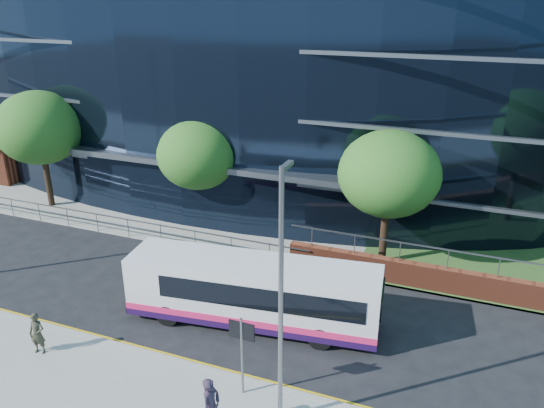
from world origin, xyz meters
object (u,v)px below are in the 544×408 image
at_px(tree_far_c, 389,174).
at_px(street_sign, 242,340).
at_px(streetlight_east, 281,295).
at_px(tree_far_a, 39,128).
at_px(pedestrian_b, 37,333).
at_px(city_bus, 255,292).
at_px(pedestrian, 211,407).
at_px(tree_far_b, 198,155).

bearing_deg(tree_far_c, street_sign, -103.29).
relative_size(street_sign, streetlight_east, 0.35).
distance_m(tree_far_a, tree_far_c, 20.00).
bearing_deg(pedestrian_b, tree_far_c, 36.66).
xyz_separation_m(city_bus, pedestrian_b, (-6.36, -4.67, -0.47)).
xyz_separation_m(city_bus, pedestrian, (1.09, -5.76, -0.31)).
height_order(tree_far_a, pedestrian, tree_far_a).
xyz_separation_m(tree_far_a, tree_far_c, (20.00, 0.00, -0.33)).
distance_m(street_sign, tree_far_c, 11.14).
bearing_deg(tree_far_a, city_bus, -22.38).
height_order(street_sign, city_bus, street_sign).
distance_m(street_sign, tree_far_b, 13.54).
height_order(streetlight_east, city_bus, streetlight_east).
bearing_deg(pedestrian_b, tree_far_a, 119.32).
height_order(pedestrian, pedestrian_b, pedestrian).
bearing_deg(tree_far_a, streetlight_east, -30.46).
distance_m(tree_far_a, streetlight_east, 22.05).
bearing_deg(pedestrian, tree_far_b, 36.14).
height_order(tree_far_b, city_bus, tree_far_b).
relative_size(street_sign, city_bus, 0.28).
bearing_deg(tree_far_b, pedestrian_b, -90.47).
xyz_separation_m(tree_far_b, pedestrian_b, (-0.10, -11.87, -3.27)).
relative_size(pedestrian, pedestrian_b, 1.20).
distance_m(street_sign, streetlight_east, 2.80).
bearing_deg(pedestrian_b, tree_far_b, 77.80).
relative_size(city_bus, pedestrian, 5.28).
relative_size(streetlight_east, pedestrian_b, 5.07).
relative_size(tree_far_a, streetlight_east, 0.87).
xyz_separation_m(pedestrian, pedestrian_b, (-7.45, 1.08, -0.16)).
height_order(tree_far_c, city_bus, tree_far_c).
xyz_separation_m(tree_far_b, streetlight_east, (9.00, -11.67, 0.23)).
distance_m(tree_far_b, pedestrian_b, 12.31).
xyz_separation_m(tree_far_c, streetlight_east, (-1.00, -11.17, -0.10)).
height_order(tree_far_a, tree_far_b, tree_far_a).
bearing_deg(pedestrian_b, pedestrian, -20.00).
relative_size(tree_far_a, city_bus, 0.70).
distance_m(tree_far_a, pedestrian, 21.69).
distance_m(street_sign, pedestrian, 2.15).
bearing_deg(tree_far_b, tree_far_c, -2.86).
xyz_separation_m(tree_far_b, pedestrian, (7.36, -12.95, -3.11)).
bearing_deg(city_bus, streetlight_east, -65.63).
bearing_deg(streetlight_east, pedestrian_b, -178.77).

